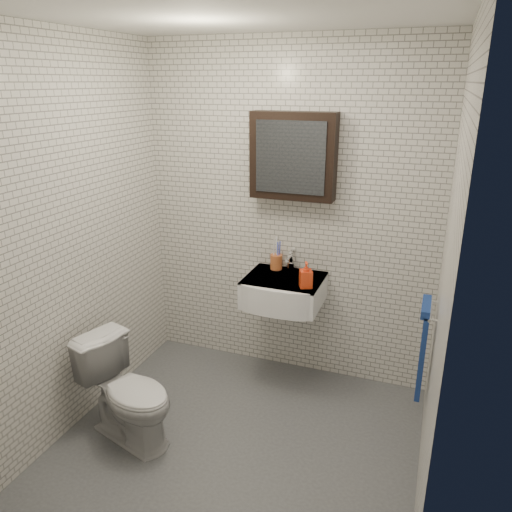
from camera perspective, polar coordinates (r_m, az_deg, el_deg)
The scene contains 9 objects.
ground at distance 3.43m, azimuth -2.00°, elevation -20.29°, with size 2.20×2.00×0.01m, color #4C4F53.
room_shell at distance 2.74m, azimuth -2.35°, elevation 3.98°, with size 2.22×2.02×2.51m.
washbasin at distance 3.61m, azimuth 3.03°, elevation -4.09°, with size 0.55×0.50×0.20m.
faucet at distance 3.73m, azimuth 3.98°, elevation -0.68°, with size 0.06×0.20×0.15m.
mirror_cabinet at distance 3.53m, azimuth 4.26°, elevation 11.30°, with size 0.60×0.15×0.60m.
towel_rail at distance 3.15m, azimuth 18.58°, elevation -9.54°, with size 0.09×0.30×0.58m.
toothbrush_cup at distance 3.75m, azimuth 2.34°, elevation -0.58°, with size 0.11×0.11×0.25m.
soap_bottle at distance 3.43m, azimuth 5.73°, elevation -2.14°, with size 0.08×0.08×0.18m, color orange.
toilet at distance 3.36m, azimuth -14.36°, elevation -14.85°, with size 0.38×0.66×0.67m, color silver.
Camera 1 is at (1.02, -2.43, 2.19)m, focal length 35.00 mm.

